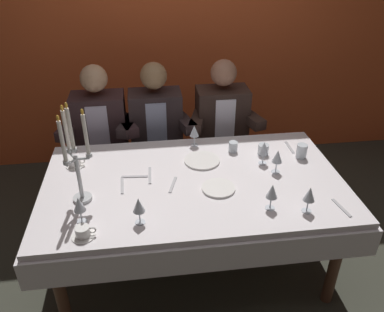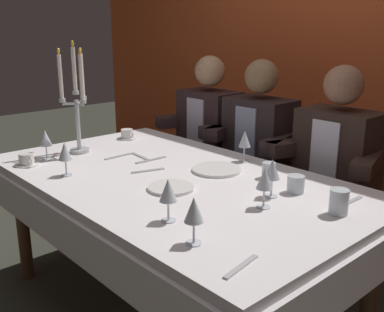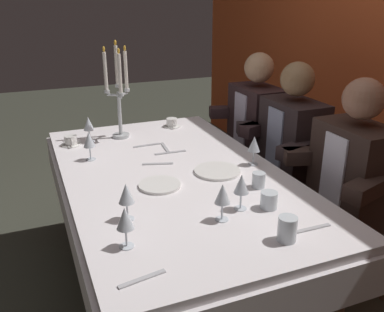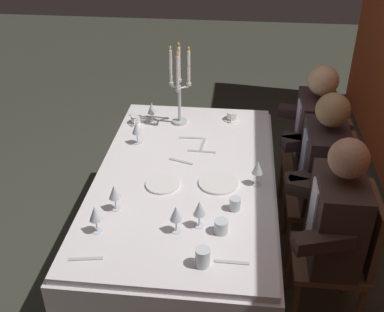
{
  "view_description": "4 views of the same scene",
  "coord_description": "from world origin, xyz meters",
  "px_view_note": "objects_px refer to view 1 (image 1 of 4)",
  "views": [
    {
      "loc": [
        -0.28,
        -2.02,
        2.14
      ],
      "look_at": [
        0.0,
        0.09,
        0.86
      ],
      "focal_mm": 36.27,
      "sensor_mm": 36.0,
      "label": 1
    },
    {
      "loc": [
        1.61,
        -1.32,
        1.44
      ],
      "look_at": [
        0.0,
        0.13,
        0.82
      ],
      "focal_mm": 42.78,
      "sensor_mm": 36.0,
      "label": 2
    },
    {
      "loc": [
        1.93,
        -0.68,
        1.62
      ],
      "look_at": [
        -0.02,
        0.12,
        0.81
      ],
      "focal_mm": 39.49,
      "sensor_mm": 36.0,
      "label": 3
    },
    {
      "loc": [
        2.47,
        0.31,
        2.41
      ],
      "look_at": [
        -0.09,
        0.04,
        0.82
      ],
      "focal_mm": 44.62,
      "sensor_mm": 36.0,
      "label": 4
    }
  ],
  "objects_px": {
    "wine_glass_0": "(272,192)",
    "water_tumbler_1": "(233,147)",
    "dinner_plate_0": "(218,188)",
    "water_tumbler_0": "(302,151)",
    "candelabra": "(76,159)",
    "coffee_cup_1": "(83,232)",
    "seated_diner_2": "(222,118)",
    "dinner_plate_1": "(202,160)",
    "wine_glass_1": "(310,195)",
    "wine_glass_2": "(277,157)",
    "dining_table": "(194,195)",
    "seated_diner_0": "(100,125)",
    "wine_glass_4": "(79,205)",
    "wine_glass_3": "(264,149)",
    "wine_glass_6": "(194,131)",
    "water_tumbler_2": "(263,149)",
    "wine_glass_5": "(139,206)",
    "seated_diner_1": "(156,122)",
    "coffee_cup_0": "(75,163)"
  },
  "relations": [
    {
      "from": "dining_table",
      "to": "candelabra",
      "type": "xyz_separation_m",
      "value": [
        -0.68,
        -0.12,
        0.4
      ]
    },
    {
      "from": "dinner_plate_1",
      "to": "seated_diner_1",
      "type": "relative_size",
      "value": 0.2
    },
    {
      "from": "dinner_plate_0",
      "to": "coffee_cup_1",
      "type": "xyz_separation_m",
      "value": [
        -0.78,
        -0.32,
        0.02
      ]
    },
    {
      "from": "candelabra",
      "to": "coffee_cup_1",
      "type": "xyz_separation_m",
      "value": [
        0.04,
        -0.32,
        -0.25
      ]
    },
    {
      "from": "water_tumbler_0",
      "to": "coffee_cup_0",
      "type": "bearing_deg",
      "value": 176.79
    },
    {
      "from": "wine_glass_1",
      "to": "seated_diner_0",
      "type": "height_order",
      "value": "seated_diner_0"
    },
    {
      "from": "dinner_plate_0",
      "to": "water_tumbler_1",
      "type": "relative_size",
      "value": 2.74
    },
    {
      "from": "wine_glass_1",
      "to": "wine_glass_2",
      "type": "distance_m",
      "value": 0.42
    },
    {
      "from": "water_tumbler_1",
      "to": "coffee_cup_1",
      "type": "height_order",
      "value": "water_tumbler_1"
    },
    {
      "from": "dining_table",
      "to": "wine_glass_6",
      "type": "xyz_separation_m",
      "value": [
        0.06,
        0.45,
        0.23
      ]
    },
    {
      "from": "wine_glass_3",
      "to": "dinner_plate_0",
      "type": "bearing_deg",
      "value": -144.15
    },
    {
      "from": "wine_glass_4",
      "to": "coffee_cup_0",
      "type": "height_order",
      "value": "wine_glass_4"
    },
    {
      "from": "wine_glass_1",
      "to": "seated_diner_1",
      "type": "distance_m",
      "value": 1.51
    },
    {
      "from": "dinner_plate_0",
      "to": "water_tumbler_0",
      "type": "height_order",
      "value": "water_tumbler_0"
    },
    {
      "from": "candelabra",
      "to": "wine_glass_3",
      "type": "distance_m",
      "value": 1.21
    },
    {
      "from": "water_tumbler_1",
      "to": "wine_glass_4",
      "type": "bearing_deg",
      "value": -146.8
    },
    {
      "from": "water_tumbler_0",
      "to": "dinner_plate_1",
      "type": "bearing_deg",
      "value": 176.98
    },
    {
      "from": "wine_glass_6",
      "to": "seated_diner_1",
      "type": "bearing_deg",
      "value": 120.52
    },
    {
      "from": "water_tumbler_2",
      "to": "seated_diner_0",
      "type": "xyz_separation_m",
      "value": [
        -1.18,
        0.63,
        -0.04
      ]
    },
    {
      "from": "dining_table",
      "to": "wine_glass_1",
      "type": "distance_m",
      "value": 0.75
    },
    {
      "from": "candelabra",
      "to": "water_tumbler_0",
      "type": "bearing_deg",
      "value": 11.57
    },
    {
      "from": "wine_glass_0",
      "to": "water_tumbler_2",
      "type": "bearing_deg",
      "value": 77.39
    },
    {
      "from": "wine_glass_1",
      "to": "water_tumbler_0",
      "type": "distance_m",
      "value": 0.61
    },
    {
      "from": "water_tumbler_2",
      "to": "coffee_cup_1",
      "type": "distance_m",
      "value": 1.36
    },
    {
      "from": "wine_glass_1",
      "to": "wine_glass_2",
      "type": "relative_size",
      "value": 1.0
    },
    {
      "from": "water_tumbler_2",
      "to": "wine_glass_4",
      "type": "bearing_deg",
      "value": -154.05
    },
    {
      "from": "dinner_plate_1",
      "to": "wine_glass_5",
      "type": "distance_m",
      "value": 0.74
    },
    {
      "from": "dinner_plate_1",
      "to": "water_tumbler_1",
      "type": "xyz_separation_m",
      "value": [
        0.24,
        0.11,
        0.03
      ]
    },
    {
      "from": "wine_glass_1",
      "to": "wine_glass_4",
      "type": "xyz_separation_m",
      "value": [
        -1.25,
        0.07,
        0.0
      ]
    },
    {
      "from": "seated_diner_2",
      "to": "wine_glass_4",
      "type": "bearing_deg",
      "value": -130.07
    },
    {
      "from": "dining_table",
      "to": "water_tumbler_1",
      "type": "bearing_deg",
      "value": 44.61
    },
    {
      "from": "dining_table",
      "to": "seated_diner_0",
      "type": "relative_size",
      "value": 1.56
    },
    {
      "from": "water_tumbler_0",
      "to": "seated_diner_2",
      "type": "height_order",
      "value": "seated_diner_2"
    },
    {
      "from": "dining_table",
      "to": "wine_glass_1",
      "type": "xyz_separation_m",
      "value": [
        0.59,
        -0.4,
        0.23
      ]
    },
    {
      "from": "wine_glass_5",
      "to": "water_tumbler_0",
      "type": "xyz_separation_m",
      "value": [
        1.13,
        0.55,
        -0.07
      ]
    },
    {
      "from": "wine_glass_5",
      "to": "wine_glass_4",
      "type": "bearing_deg",
      "value": 171.3
    },
    {
      "from": "candelabra",
      "to": "water_tumbler_1",
      "type": "distance_m",
      "value": 1.12
    },
    {
      "from": "wine_glass_5",
      "to": "water_tumbler_0",
      "type": "height_order",
      "value": "wine_glass_5"
    },
    {
      "from": "water_tumbler_1",
      "to": "water_tumbler_2",
      "type": "height_order",
      "value": "same"
    },
    {
      "from": "dining_table",
      "to": "wine_glass_2",
      "type": "bearing_deg",
      "value": 2.12
    },
    {
      "from": "wine_glass_0",
      "to": "wine_glass_3",
      "type": "xyz_separation_m",
      "value": [
        0.1,
        0.48,
        0.0
      ]
    },
    {
      "from": "wine_glass_4",
      "to": "coffee_cup_1",
      "type": "relative_size",
      "value": 1.24
    },
    {
      "from": "wine_glass_0",
      "to": "water_tumbler_1",
      "type": "height_order",
      "value": "wine_glass_0"
    },
    {
      "from": "candelabra",
      "to": "seated_diner_2",
      "type": "bearing_deg",
      "value": 44.15
    },
    {
      "from": "wine_glass_1",
      "to": "coffee_cup_1",
      "type": "height_order",
      "value": "wine_glass_1"
    },
    {
      "from": "dinner_plate_0",
      "to": "wine_glass_2",
      "type": "relative_size",
      "value": 1.26
    },
    {
      "from": "wine_glass_0",
      "to": "dining_table",
      "type": "bearing_deg",
      "value": 139.11
    },
    {
      "from": "wine_glass_3",
      "to": "coffee_cup_0",
      "type": "bearing_deg",
      "value": 174.11
    },
    {
      "from": "wine_glass_6",
      "to": "coffee_cup_1",
      "type": "xyz_separation_m",
      "value": [
        -0.7,
        -0.89,
        -0.09
      ]
    },
    {
      "from": "water_tumbler_0",
      "to": "seated_diner_2",
      "type": "xyz_separation_m",
      "value": [
        -0.42,
        0.71,
        -0.05
      ]
    }
  ]
}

